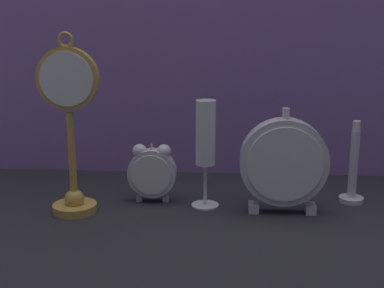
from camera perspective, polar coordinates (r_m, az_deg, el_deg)
The scene contains 7 objects.
ground_plane at distance 1.01m, azimuth -0.30°, elevation -8.34°, with size 4.00×4.00×0.00m, color #232328.
fabric_backdrop_drape at distance 1.26m, azimuth 0.76°, elevation 12.11°, with size 1.34×0.01×0.69m, color #8460A8.
pocket_watch_on_stand at distance 1.04m, azimuth -12.85°, elevation 1.52°, with size 0.12×0.09×0.35m.
alarm_clock_twin_bell at distance 1.10m, azimuth -4.29°, elevation -2.80°, with size 0.10×0.03×0.12m.
mantel_clock_silver at distance 1.04m, azimuth 9.76°, elevation -1.99°, with size 0.17×0.04×0.21m.
champagne_flute at distance 1.05m, azimuth 1.45°, elevation 0.32°, with size 0.06×0.06×0.22m.
brass_candlestick at distance 1.15m, azimuth 16.79°, elevation -3.10°, with size 0.05×0.05×0.17m.
Camera 1 is at (0.07, -0.93, 0.38)m, focal length 50.00 mm.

